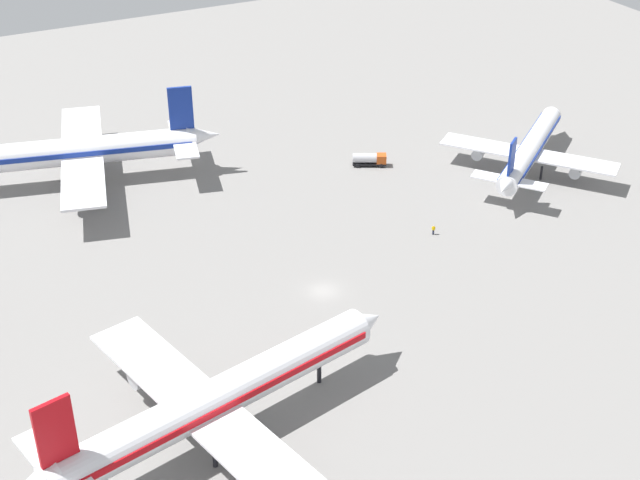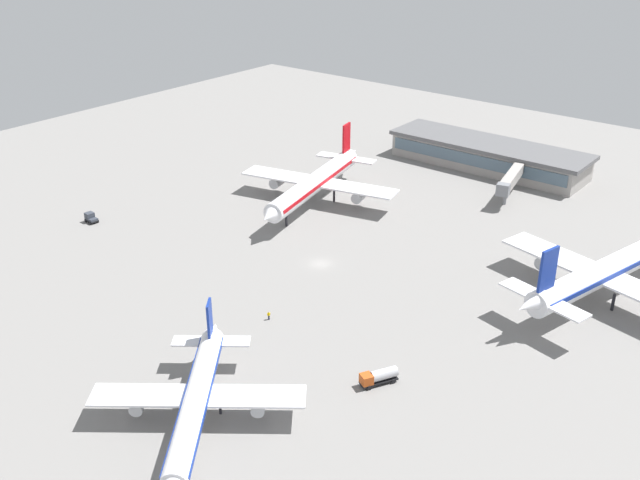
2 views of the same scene
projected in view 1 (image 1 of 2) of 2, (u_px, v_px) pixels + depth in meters
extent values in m
plane|color=gray|center=(323.00, 291.00, 137.29)|extent=(288.00, 288.00, 0.00)
cylinder|color=white|center=(531.00, 148.00, 169.95)|extent=(23.76, 29.10, 3.73)
cone|color=white|center=(553.00, 114.00, 184.07)|extent=(5.09, 5.12, 3.55)
cone|color=white|center=(505.00, 186.00, 155.55)|extent=(5.22, 5.52, 2.99)
cube|color=navy|center=(531.00, 147.00, 169.81)|extent=(22.98, 28.07, 0.67)
cube|color=white|center=(528.00, 154.00, 168.82)|extent=(28.80, 24.06, 0.34)
cylinder|color=#A5A8AD|center=(480.00, 151.00, 172.77)|extent=(4.33, 4.74, 2.05)
cylinder|color=#A5A8AD|center=(577.00, 169.00, 166.19)|extent=(4.33, 4.74, 2.05)
cube|color=white|center=(509.00, 181.00, 157.84)|extent=(12.05, 10.31, 0.27)
cube|color=navy|center=(512.00, 157.00, 155.57)|extent=(2.32, 2.82, 5.97)
cylinder|color=black|center=(544.00, 140.00, 180.84)|extent=(0.45, 0.45, 2.61)
cylinder|color=black|center=(509.00, 167.00, 170.53)|extent=(0.45, 0.45, 2.61)
cylinder|color=black|center=(541.00, 173.00, 168.36)|extent=(0.45, 0.45, 2.61)
cylinder|color=white|center=(69.00, 152.00, 165.00)|extent=(15.80, 45.27, 5.00)
cone|color=white|center=(204.00, 136.00, 169.38)|extent=(5.38, 7.02, 4.00)
cube|color=navy|center=(69.00, 150.00, 164.81)|extent=(15.46, 43.54, 0.90)
cube|color=white|center=(82.00, 153.00, 165.70)|extent=(43.62, 17.46, 0.45)
cylinder|color=#A5A8AD|center=(84.00, 192.00, 156.46)|extent=(4.09, 6.39, 2.75)
cylinder|color=#A5A8AD|center=(83.00, 135.00, 176.72)|extent=(4.09, 6.39, 2.75)
cube|color=white|center=(183.00, 139.00, 168.77)|extent=(17.73, 8.11, 0.36)
cube|color=navy|center=(181.00, 108.00, 165.73)|extent=(1.57, 4.36, 7.99)
cylinder|color=black|center=(93.00, 181.00, 164.52)|extent=(0.60, 0.60, 3.50)
cylinder|color=black|center=(92.00, 162.00, 171.22)|extent=(0.60, 0.60, 3.50)
cylinder|color=white|center=(219.00, 397.00, 107.63)|extent=(14.51, 43.71, 4.81)
cone|color=white|center=(366.00, 322.00, 120.57)|extent=(5.53, 5.72, 4.57)
cube|color=red|center=(219.00, 395.00, 107.44)|extent=(14.21, 42.02, 0.87)
cube|color=white|center=(203.00, 409.00, 106.66)|extent=(42.07, 16.15, 0.43)
cylinder|color=#A5A8AD|center=(152.00, 372.00, 115.18)|extent=(3.86, 6.14, 2.65)
cylinder|color=#A5A8AD|center=(265.00, 475.00, 99.85)|extent=(3.86, 6.14, 2.65)
cube|color=white|center=(63.00, 473.00, 96.45)|extent=(17.08, 7.55, 0.35)
cube|color=red|center=(55.00, 431.00, 93.52)|extent=(1.45, 4.21, 7.70)
cylinder|color=black|center=(319.00, 372.00, 118.21)|extent=(0.58, 0.58, 3.37)
cylinder|color=black|center=(178.00, 420.00, 110.30)|extent=(0.58, 0.58, 3.37)
cylinder|color=black|center=(215.00, 455.00, 105.23)|extent=(0.58, 0.58, 3.37)
cube|color=black|center=(369.00, 163.00, 173.64)|extent=(4.62, 6.46, 0.30)
cube|color=#BF4C19|center=(381.00, 158.00, 173.13)|extent=(2.52, 2.48, 1.60)
cube|color=#3F596B|center=(386.00, 157.00, 172.96)|extent=(1.45, 0.82, 0.90)
cylinder|color=#B7B7BC|center=(365.00, 158.00, 173.11)|extent=(3.69, 4.82, 1.80)
cylinder|color=black|center=(381.00, 162.00, 174.51)|extent=(0.64, 0.85, 0.80)
cylinder|color=black|center=(381.00, 166.00, 172.87)|extent=(0.64, 0.85, 0.80)
cylinder|color=black|center=(357.00, 161.00, 174.56)|extent=(0.64, 0.85, 0.80)
cylinder|color=black|center=(358.00, 166.00, 172.92)|extent=(0.64, 0.85, 0.80)
cylinder|color=#1E2338|center=(433.00, 232.00, 151.51)|extent=(0.45, 0.45, 0.85)
cylinder|color=yellow|center=(433.00, 228.00, 151.14)|extent=(0.53, 0.53, 0.60)
sphere|color=tan|center=(434.00, 226.00, 150.93)|extent=(0.22, 0.22, 0.22)
cylinder|color=yellow|center=(432.00, 228.00, 151.17)|extent=(0.10, 0.10, 0.54)
cylinder|color=yellow|center=(435.00, 228.00, 151.11)|extent=(0.10, 0.10, 0.54)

